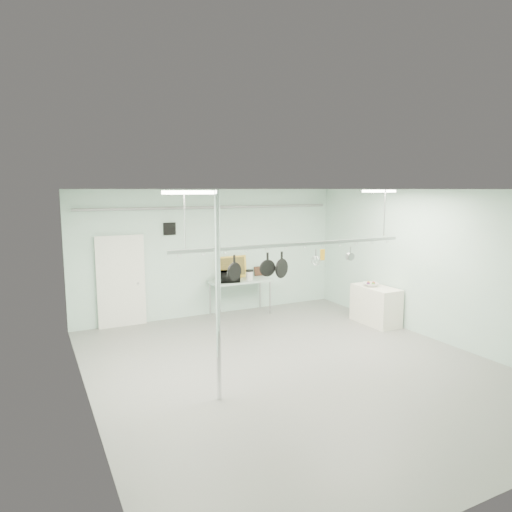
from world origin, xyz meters
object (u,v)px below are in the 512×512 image
chrome_pole (218,298)px  pot_rack (296,243)px  coffee_canister (249,276)px  side_cabinet (376,305)px  skillet_left (234,268)px  skillet_mid (268,264)px  skillet_right (282,264)px  prep_table (240,283)px  fruit_bowl (371,285)px  microwave (229,277)px

chrome_pole → pot_rack: size_ratio=0.67×
coffee_canister → side_cabinet: bearing=-41.6°
skillet_left → skillet_mid: (0.65, 0.00, 0.01)m
pot_rack → skillet_right: size_ratio=10.09×
skillet_right → skillet_left: bearing=155.8°
prep_table → pot_rack: (-0.40, -3.30, 1.40)m
chrome_pole → side_cabinet: (4.85, 2.00, -1.15)m
skillet_mid → side_cabinet: bearing=22.1°
pot_rack → fruit_bowl: bearing=22.8°
microwave → skillet_right: size_ratio=1.04×
chrome_pole → skillet_right: chrome_pole is taller
chrome_pole → skillet_mid: 1.62m
side_cabinet → skillet_mid: bearing=-162.7°
pot_rack → skillet_mid: (-0.58, 0.00, -0.35)m
pot_rack → skillet_left: 1.28m
prep_table → skillet_left: skillet_left is taller
prep_table → coffee_canister: bearing=-29.5°
skillet_mid → microwave: bearing=83.6°
microwave → skillet_mid: 3.35m
prep_table → pot_rack: size_ratio=0.33×
fruit_bowl → skillet_mid: bearing=-160.7°
chrome_pole → fruit_bowl: size_ratio=8.82×
side_cabinet → skillet_right: size_ratio=2.52×
chrome_pole → skillet_mid: size_ratio=7.66×
chrome_pole → coffee_canister: size_ratio=14.33×
chrome_pole → pot_rack: bearing=25.3°
skillet_left → skillet_mid: same height
chrome_pole → skillet_right: size_ratio=6.72×
side_cabinet → microwave: 3.62m
chrome_pole → skillet_left: (0.67, 0.90, 0.26)m
chrome_pole → coffee_canister: bearing=58.5°
pot_rack → coffee_canister: size_ratio=21.50×
side_cabinet → skillet_mid: skillet_mid is taller
prep_table → fruit_bowl: bearing=-40.3°
pot_rack → skillet_right: pot_rack is taller
skillet_mid → coffee_canister: bearing=74.4°
skillet_left → skillet_right: bearing=-20.5°
side_cabinet → skillet_left: skillet_left is taller
fruit_bowl → microwave: bearing=144.9°
fruit_bowl → skillet_left: (-4.10, -1.21, 0.92)m
side_cabinet → skillet_mid: 3.96m
microwave → fruit_bowl: bearing=157.0°
pot_rack → microwave: bearing=89.1°
skillet_right → side_cabinet: bearing=-5.4°
pot_rack → skillet_right: 0.48m
pot_rack → coffee_canister: pot_rack is taller
microwave → skillet_left: size_ratio=1.12×
microwave → skillet_right: 3.30m
side_cabinet → fruit_bowl: size_ratio=3.31×
fruit_bowl → skillet_right: bearing=-159.1°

